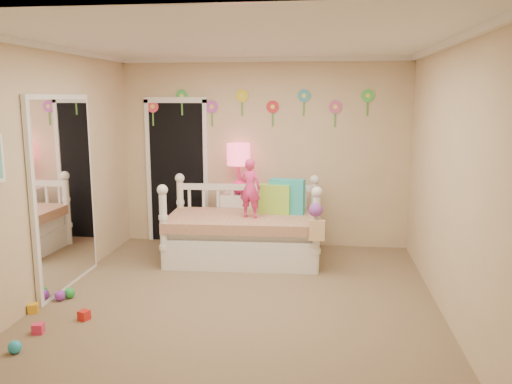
# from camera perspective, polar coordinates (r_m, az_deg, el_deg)

# --- Properties ---
(floor) EXTENTS (4.00, 4.50, 0.01)m
(floor) POSITION_cam_1_polar(r_m,az_deg,el_deg) (5.42, -1.89, -12.12)
(floor) COLOR #7F684C
(floor) RESTS_ON ground
(ceiling) EXTENTS (4.00, 4.50, 0.01)m
(ceiling) POSITION_cam_1_polar(r_m,az_deg,el_deg) (5.03, -2.07, 16.38)
(ceiling) COLOR white
(ceiling) RESTS_ON floor
(back_wall) EXTENTS (4.00, 0.01, 2.60)m
(back_wall) POSITION_cam_1_polar(r_m,az_deg,el_deg) (7.28, 0.86, 4.28)
(back_wall) COLOR tan
(back_wall) RESTS_ON floor
(left_wall) EXTENTS (0.01, 4.50, 2.60)m
(left_wall) POSITION_cam_1_polar(r_m,az_deg,el_deg) (5.73, -22.13, 1.86)
(left_wall) COLOR tan
(left_wall) RESTS_ON floor
(right_wall) EXTENTS (0.01, 4.50, 2.60)m
(right_wall) POSITION_cam_1_polar(r_m,az_deg,el_deg) (5.14, 20.60, 1.06)
(right_wall) COLOR tan
(right_wall) RESTS_ON floor
(crown_molding) EXTENTS (4.00, 4.50, 0.06)m
(crown_molding) POSITION_cam_1_polar(r_m,az_deg,el_deg) (5.03, -2.07, 16.04)
(crown_molding) COLOR white
(crown_molding) RESTS_ON ceiling
(daybed) EXTENTS (1.98, 1.13, 1.05)m
(daybed) POSITION_cam_1_polar(r_m,az_deg,el_deg) (6.64, -1.44, -3.11)
(daybed) COLOR white
(daybed) RESTS_ON floor
(pillow_turquoise) EXTENTS (0.47, 0.23, 0.45)m
(pillow_turquoise) POSITION_cam_1_polar(r_m,az_deg,el_deg) (6.73, 3.44, -0.48)
(pillow_turquoise) COLOR teal
(pillow_turquoise) RESTS_ON daybed
(pillow_lime) EXTENTS (0.42, 0.20, 0.38)m
(pillow_lime) POSITION_cam_1_polar(r_m,az_deg,el_deg) (6.71, 2.07, -0.77)
(pillow_lime) COLOR #99D741
(pillow_lime) RESTS_ON daybed
(child) EXTENTS (0.30, 0.23, 0.74)m
(child) POSITION_cam_1_polar(r_m,az_deg,el_deg) (6.45, -0.67, 0.42)
(child) COLOR #EF367E
(child) RESTS_ON daybed
(nightstand) EXTENTS (0.47, 0.37, 0.75)m
(nightstand) POSITION_cam_1_polar(r_m,az_deg,el_deg) (7.30, -1.89, -3.09)
(nightstand) COLOR white
(nightstand) RESTS_ON floor
(table_lamp) EXTENTS (0.32, 0.32, 0.70)m
(table_lamp) POSITION_cam_1_polar(r_m,az_deg,el_deg) (7.15, -1.93, 3.46)
(table_lamp) COLOR #FB217C
(table_lamp) RESTS_ON nightstand
(closet_doorway) EXTENTS (0.90, 0.04, 2.07)m
(closet_doorway) POSITION_cam_1_polar(r_m,az_deg,el_deg) (7.54, -8.66, 2.34)
(closet_doorway) COLOR black
(closet_doorway) RESTS_ON back_wall
(flower_decals) EXTENTS (3.40, 0.02, 0.50)m
(flower_decals) POSITION_cam_1_polar(r_m,az_deg,el_deg) (7.24, 0.14, 9.33)
(flower_decals) COLOR #B2668C
(flower_decals) RESTS_ON back_wall
(mirror_closet) EXTENTS (0.07, 1.30, 2.10)m
(mirror_closet) POSITION_cam_1_polar(r_m,az_deg,el_deg) (6.01, -20.25, -0.07)
(mirror_closet) COLOR white
(mirror_closet) RESTS_ON left_wall
(hanging_bag) EXTENTS (0.20, 0.16, 0.36)m
(hanging_bag) POSITION_cam_1_polar(r_m,az_deg,el_deg) (6.04, 6.53, -3.41)
(hanging_bag) COLOR beige
(hanging_bag) RESTS_ON daybed
(toy_scatter) EXTENTS (1.18, 1.49, 0.11)m
(toy_scatter) POSITION_cam_1_polar(r_m,az_deg,el_deg) (5.38, -22.30, -12.49)
(toy_scatter) COLOR #996666
(toy_scatter) RESTS_ON floor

